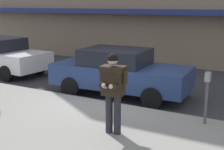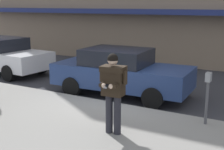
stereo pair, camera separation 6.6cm
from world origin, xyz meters
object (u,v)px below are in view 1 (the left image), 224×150
object	(u,v)px
man_texting_on_phone	(113,85)
parked_sedan_near	(1,55)
parking_meter	(207,90)
parked_sedan_mid	(119,72)

from	to	relation	value
man_texting_on_phone	parked_sedan_near	bearing A→B (deg)	154.32
man_texting_on_phone	parking_meter	xyz separation A→B (m)	(1.67, 1.58, -0.28)
parked_sedan_near	parked_sedan_mid	size ratio (longest dim) A/B	1.01
man_texting_on_phone	parked_sedan_mid	bearing A→B (deg)	115.25
parked_sedan_near	man_texting_on_phone	world-z (taller)	man_texting_on_phone
man_texting_on_phone	parking_meter	distance (m)	2.31
parked_sedan_mid	parking_meter	bearing A→B (deg)	-26.66
parked_sedan_mid	parking_meter	world-z (taller)	parked_sedan_mid
parked_sedan_mid	man_texting_on_phone	distance (m)	3.53
parked_sedan_near	parked_sedan_mid	xyz separation A→B (m)	(6.07, -0.47, 0.00)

